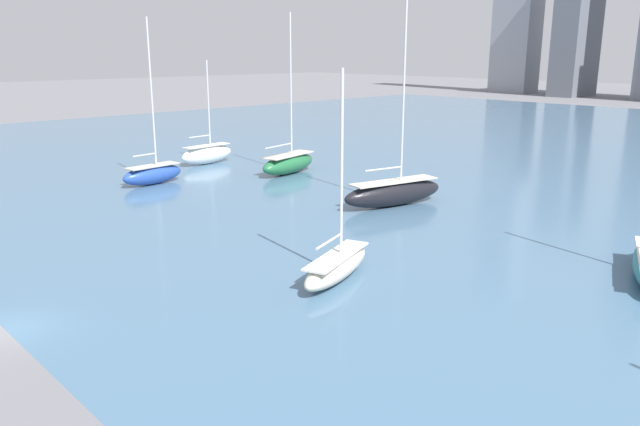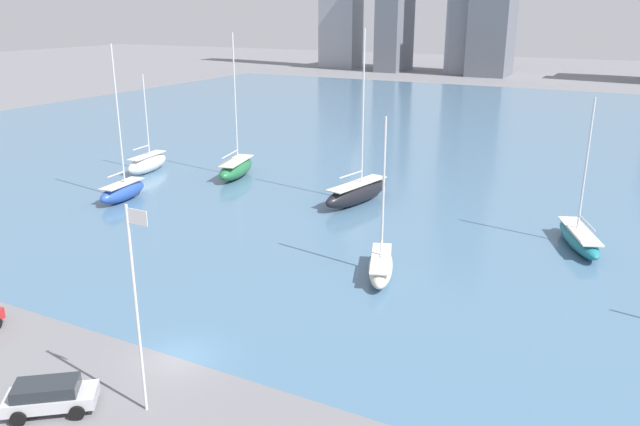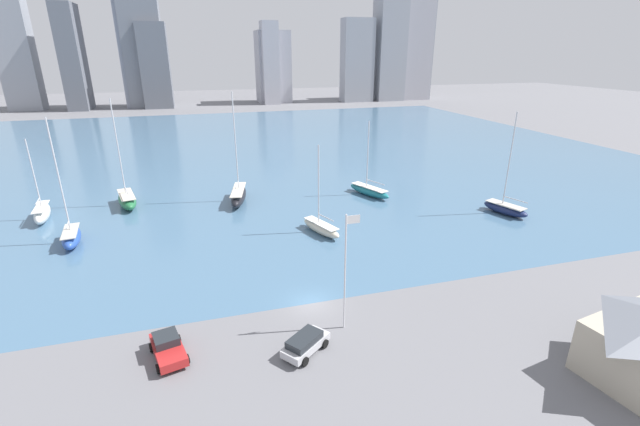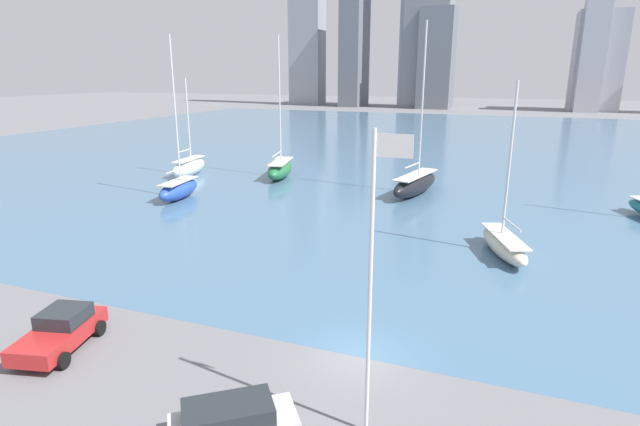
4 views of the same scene
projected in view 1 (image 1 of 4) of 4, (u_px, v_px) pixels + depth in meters
The scene contains 7 objects.
ground_plane at pixel (6, 331), 28.94m from camera, with size 500.00×500.00×0.00m, color slate.
harbor_water at pixel (621, 158), 75.32m from camera, with size 180.00×140.00×0.00m.
sailboat_cream at pixel (337, 265), 35.31m from camera, with size 4.21×7.48×11.73m.
sailboat_black at pixel (394, 192), 52.02m from camera, with size 4.15×10.04×17.07m.
sailboat_white at pixel (207, 154), 71.34m from camera, with size 2.55×7.21×11.61m.
sailboat_blue at pixel (153, 173), 60.50m from camera, with size 2.82×6.78×15.64m.
sailboat_green at pixel (288, 163), 65.71m from camera, with size 4.25×8.52×16.35m.
Camera 1 is at (29.39, -7.59, 12.62)m, focal length 35.00 mm.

